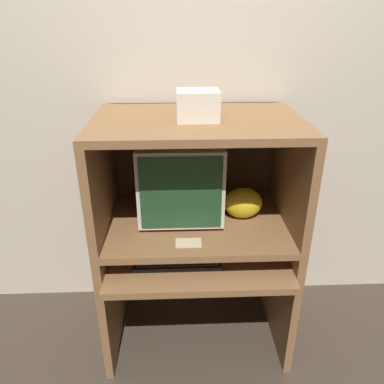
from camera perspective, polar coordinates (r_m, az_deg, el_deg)
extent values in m
plane|color=#3D3328|center=(2.24, 1.11, -26.14)|extent=(12.00, 12.00, 0.00)
cube|color=beige|center=(2.17, 0.22, 13.31)|extent=(6.00, 0.06, 2.60)
cube|color=brown|center=(2.28, -11.78, -14.43)|extent=(0.04, 0.67, 0.63)
cube|color=brown|center=(2.32, 12.83, -13.73)|extent=(0.04, 0.67, 0.63)
cube|color=brown|center=(1.92, 1.00, -11.20)|extent=(0.91, 0.43, 0.04)
cube|color=brown|center=(2.06, -12.73, -6.13)|extent=(0.04, 0.67, 0.14)
cube|color=brown|center=(2.10, 13.84, -5.53)|extent=(0.04, 0.67, 0.14)
cube|color=brown|center=(2.00, 0.72, -4.68)|extent=(0.91, 0.67, 0.04)
cube|color=brown|center=(1.90, -13.72, 2.76)|extent=(0.04, 0.67, 0.55)
cube|color=brown|center=(1.95, 14.89, 3.20)|extent=(0.04, 0.67, 0.55)
cube|color=brown|center=(1.79, 0.81, 10.67)|extent=(0.91, 0.67, 0.04)
cube|color=#48321E|center=(2.17, 0.30, 6.34)|extent=(0.91, 0.01, 0.55)
cylinder|color=beige|center=(2.05, -1.71, -2.97)|extent=(0.23, 0.23, 0.02)
cube|color=beige|center=(1.96, -1.79, 2.45)|extent=(0.43, 0.41, 0.40)
cube|color=#1E4223|center=(1.77, -1.70, -0.21)|extent=(0.39, 0.01, 0.36)
cube|color=black|center=(1.90, -2.29, -10.59)|extent=(0.43, 0.14, 0.02)
cube|color=#333335|center=(1.89, -2.30, -10.27)|extent=(0.40, 0.11, 0.01)
ellipsoid|color=#28282B|center=(1.93, 6.41, -9.81)|extent=(0.07, 0.05, 0.03)
ellipsoid|color=gold|center=(2.00, 7.77, -1.65)|extent=(0.20, 0.15, 0.17)
cube|color=#236638|center=(1.80, 0.16, 11.94)|extent=(0.12, 0.11, 0.04)
cube|color=gold|center=(1.78, 0.62, 13.05)|extent=(0.13, 0.11, 0.04)
cube|color=#4C4C51|center=(1.78, 0.28, 14.24)|extent=(0.15, 0.11, 0.04)
cube|color=#CCB28C|center=(1.80, -0.54, -7.75)|extent=(0.12, 0.08, 0.00)
cube|color=beige|center=(1.73, 1.02, 13.10)|extent=(0.19, 0.16, 0.13)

